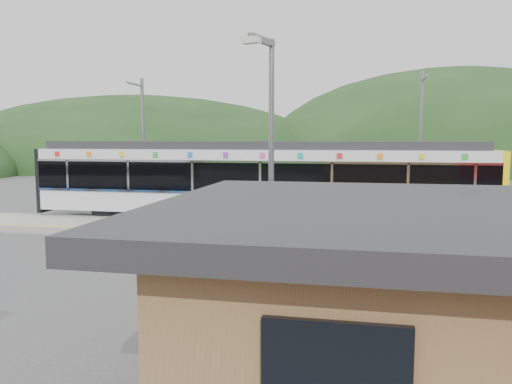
# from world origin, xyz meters

# --- Properties ---
(ground) EXTENTS (120.00, 120.00, 0.00)m
(ground) POSITION_xyz_m (0.00, 0.00, 0.00)
(ground) COLOR #4C4C4F
(ground) RESTS_ON ground
(hills) EXTENTS (146.00, 149.00, 26.00)m
(hills) POSITION_xyz_m (6.19, 5.29, 0.00)
(hills) COLOR #1E3D19
(hills) RESTS_ON ground
(platform) EXTENTS (26.00, 3.20, 0.30)m
(platform) POSITION_xyz_m (0.00, 3.30, 0.15)
(platform) COLOR #9E9E99
(platform) RESTS_ON ground
(yellow_line) EXTENTS (26.00, 0.10, 0.01)m
(yellow_line) POSITION_xyz_m (0.00, 2.00, 0.30)
(yellow_line) COLOR yellow
(yellow_line) RESTS_ON platform
(train) EXTENTS (20.44, 3.01, 3.74)m
(train) POSITION_xyz_m (-0.38, 6.00, 2.06)
(train) COLOR black
(train) RESTS_ON ground
(catenary_mast_west) EXTENTS (0.18, 1.80, 7.00)m
(catenary_mast_west) POSITION_xyz_m (-7.00, 8.56, 3.65)
(catenary_mast_west) COLOR slate
(catenary_mast_west) RESTS_ON ground
(catenary_mast_east) EXTENTS (0.18, 1.80, 7.00)m
(catenary_mast_east) POSITION_xyz_m (7.00, 8.56, 3.65)
(catenary_mast_east) COLOR slate
(catenary_mast_east) RESTS_ON ground
(station_shelter) EXTENTS (9.20, 6.20, 3.00)m
(station_shelter) POSITION_xyz_m (6.00, -9.01, 1.55)
(station_shelter) COLOR #90643F
(station_shelter) RESTS_ON ground
(lamp_post) EXTENTS (0.39, 1.09, 5.96)m
(lamp_post) POSITION_xyz_m (2.32, -5.60, 3.56)
(lamp_post) COLOR slate
(lamp_post) RESTS_ON ground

